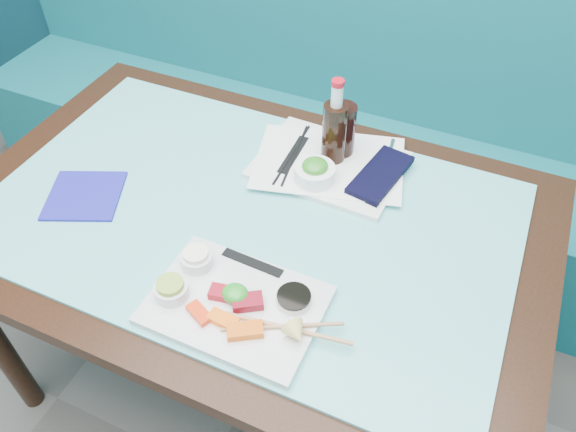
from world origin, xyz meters
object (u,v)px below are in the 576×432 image
at_px(serving_tray, 329,165).
at_px(seaweed_bowl, 315,174).
at_px(dining_table, 249,240).
at_px(blue_napkin, 85,195).
at_px(booth_bench, 353,141).
at_px(sashimi_plate, 236,305).
at_px(cola_glass, 342,130).
at_px(cola_bottle_body, 334,135).

xyz_separation_m(serving_tray, seaweed_bowl, (-0.01, -0.07, 0.03)).
xyz_separation_m(dining_table, blue_napkin, (-0.39, -0.11, 0.09)).
bearing_deg(booth_bench, blue_napkin, -112.15).
bearing_deg(serving_tray, seaweed_bowl, -95.44).
relative_size(dining_table, sashimi_plate, 4.11).
xyz_separation_m(booth_bench, sashimi_plate, (0.10, -1.09, 0.39)).
bearing_deg(seaweed_bowl, dining_table, -122.97).
xyz_separation_m(sashimi_plate, blue_napkin, (-0.49, 0.14, -0.01)).
distance_m(cola_glass, blue_napkin, 0.65).
bearing_deg(cola_glass, cola_bottle_body, -103.99).
bearing_deg(seaweed_bowl, sashimi_plate, -90.48).
bearing_deg(booth_bench, cola_bottle_body, -78.83).
relative_size(booth_bench, dining_table, 2.14).
xyz_separation_m(sashimi_plate, cola_glass, (0.02, 0.54, 0.07)).
height_order(serving_tray, cola_bottle_body, cola_bottle_body).
height_order(dining_table, serving_tray, serving_tray).
bearing_deg(sashimi_plate, cola_bottle_body, 88.83).
xyz_separation_m(booth_bench, dining_table, (0.00, -0.84, 0.29)).
bearing_deg(cola_bottle_body, serving_tray, -93.83).
xyz_separation_m(booth_bench, seaweed_bowl, (0.10, -0.68, 0.42)).
height_order(dining_table, cola_glass, cola_glass).
bearing_deg(cola_glass, seaweed_bowl, -98.75).
relative_size(cola_bottle_body, blue_napkin, 1.01).
distance_m(seaweed_bowl, cola_glass, 0.14).
bearing_deg(cola_bottle_body, cola_glass, 76.01).
bearing_deg(seaweed_bowl, cola_bottle_body, 83.20).
distance_m(dining_table, serving_tray, 0.28).
height_order(seaweed_bowl, cola_glass, cola_glass).
bearing_deg(booth_bench, dining_table, -90.00).
height_order(serving_tray, seaweed_bowl, seaweed_bowl).
xyz_separation_m(sashimi_plate, serving_tray, (0.01, 0.48, -0.00)).
distance_m(dining_table, cola_bottle_body, 0.33).
relative_size(dining_table, seaweed_bowl, 14.00).
relative_size(seaweed_bowl, cola_glass, 0.73).
xyz_separation_m(cola_glass, blue_napkin, (-0.51, -0.40, -0.08)).
height_order(seaweed_bowl, cola_bottle_body, cola_bottle_body).
bearing_deg(serving_tray, cola_bottle_body, 88.33).
height_order(dining_table, seaweed_bowl, seaweed_bowl).
bearing_deg(cola_glass, sashimi_plate, -92.49).
distance_m(booth_bench, sashimi_plate, 1.16).
xyz_separation_m(booth_bench, serving_tray, (0.11, -0.60, 0.39)).
xyz_separation_m(sashimi_plate, cola_bottle_body, (0.01, 0.50, 0.08)).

